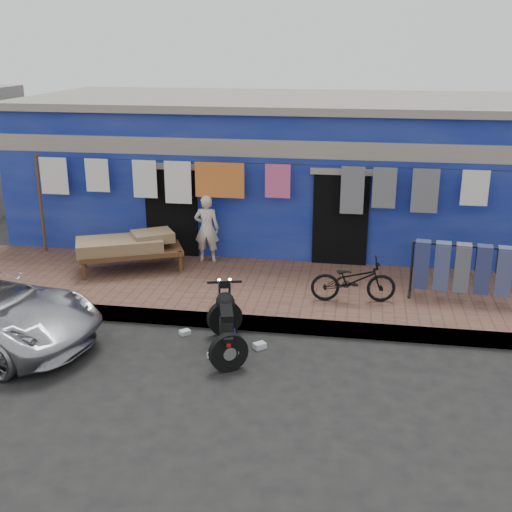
{
  "coord_description": "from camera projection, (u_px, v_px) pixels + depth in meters",
  "views": [
    {
      "loc": [
        1.68,
        -8.03,
        4.54
      ],
      "look_at": [
        0.0,
        2.0,
        1.15
      ],
      "focal_mm": 45.0,
      "sensor_mm": 36.0,
      "label": 1
    }
  ],
  "objects": [
    {
      "name": "litter_a",
      "position": [
        185.0,
        332.0,
        10.49
      ],
      "size": [
        0.21,
        0.21,
        0.07
      ],
      "primitive_type": "cube",
      "rotation": [
        0.0,
        0.0,
        0.78
      ],
      "color": "silver",
      "rests_on": "ground"
    },
    {
      "name": "ground",
      "position": [
        233.0,
        375.0,
        9.21
      ],
      "size": [
        80.0,
        80.0,
        0.0
      ],
      "primitive_type": "plane",
      "color": "black",
      "rests_on": "ground"
    },
    {
      "name": "charpoy",
      "position": [
        131.0,
        253.0,
        12.67
      ],
      "size": [
        2.82,
        2.53,
        0.7
      ],
      "primitive_type": null,
      "rotation": [
        0.0,
        0.0,
        0.42
      ],
      "color": "brown",
      "rests_on": "sidewalk"
    },
    {
      "name": "curb",
      "position": [
        252.0,
        323.0,
        10.62
      ],
      "size": [
        28.0,
        0.1,
        0.25
      ],
      "primitive_type": "cube",
      "color": "gray",
      "rests_on": "ground"
    },
    {
      "name": "clothesline",
      "position": [
        253.0,
        187.0,
        12.68
      ],
      "size": [
        10.06,
        0.06,
        2.1
      ],
      "color": "brown",
      "rests_on": "sidewalk"
    },
    {
      "name": "litter_c",
      "position": [
        215.0,
        354.0,
        9.75
      ],
      "size": [
        0.2,
        0.24,
        0.09
      ],
      "primitive_type": "cube",
      "rotation": [
        0.0,
        0.0,
        1.48
      ],
      "color": "silver",
      "rests_on": "ground"
    },
    {
      "name": "bicycle",
      "position": [
        354.0,
        276.0,
        11.07
      ],
      "size": [
        1.5,
        0.69,
        0.94
      ],
      "primitive_type": "imported",
      "rotation": [
        0.0,
        0.0,
        1.69
      ],
      "color": "black",
      "rests_on": "sidewalk"
    },
    {
      "name": "building",
      "position": [
        291.0,
        169.0,
        15.22
      ],
      "size": [
        12.2,
        5.2,
        3.36
      ],
      "color": "navy",
      "rests_on": "ground"
    },
    {
      "name": "sidewalk",
      "position": [
        265.0,
        291.0,
        11.98
      ],
      "size": [
        28.0,
        3.0,
        0.25
      ],
      "primitive_type": "cube",
      "color": "brown",
      "rests_on": "ground"
    },
    {
      "name": "motorcycle",
      "position": [
        226.0,
        322.0,
        9.77
      ],
      "size": [
        1.3,
        1.81,
        1.0
      ],
      "primitive_type": null,
      "rotation": [
        0.0,
        0.0,
        0.26
      ],
      "color": "black",
      "rests_on": "ground"
    },
    {
      "name": "seated_person",
      "position": [
        207.0,
        228.0,
        13.06
      ],
      "size": [
        0.52,
        0.36,
        1.39
      ],
      "primitive_type": "imported",
      "rotation": [
        0.0,
        0.0,
        3.2
      ],
      "color": "beige",
      "rests_on": "sidewalk"
    },
    {
      "name": "litter_b",
      "position": [
        260.0,
        346.0,
        10.01
      ],
      "size": [
        0.23,
        0.22,
        0.09
      ],
      "primitive_type": "cube",
      "rotation": [
        0.0,
        0.0,
        0.7
      ],
      "color": "silver",
      "rests_on": "ground"
    },
    {
      "name": "jeans_rack",
      "position": [
        472.0,
        272.0,
        11.12
      ],
      "size": [
        2.25,
        0.91,
        1.03
      ],
      "primitive_type": null,
      "rotation": [
        0.0,
        0.0,
        -0.11
      ],
      "color": "black",
      "rests_on": "sidewalk"
    }
  ]
}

